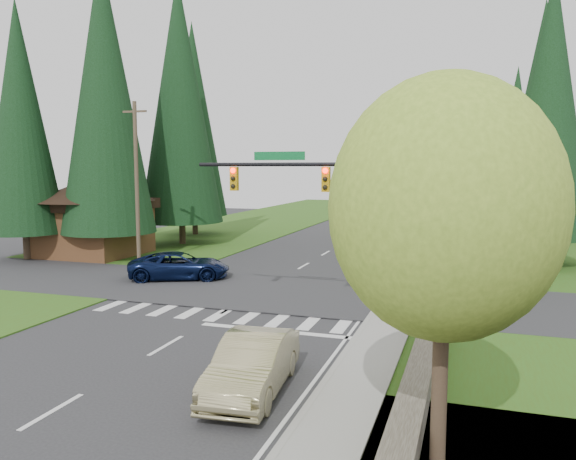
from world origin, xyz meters
The scene contains 34 objects.
ground centered at (0.00, 0.00, 0.00)m, with size 120.00×120.00×0.00m, color #28282B.
grass_east centered at (13.00, 20.00, 0.03)m, with size 14.00×110.00×0.06m, color #365416.
grass_west centered at (-13.00, 20.00, 0.03)m, with size 14.00×110.00×0.06m, color #365416.
cross_street centered at (0.00, 8.00, 0.00)m, with size 120.00×8.00×0.10m, color #28282B.
sidewalk_east centered at (6.90, 22.00, 0.07)m, with size 1.80×80.00×0.13m, color gray.
curb_east centered at (6.05, 22.00, 0.07)m, with size 0.20×80.00×0.13m, color gray.
stone_wall_south centered at (8.60, -3.00, 0.35)m, with size 0.70×14.00×0.70m, color #4C4438.
stone_wall_north centered at (8.60, 30.00, 0.35)m, with size 0.70×40.00×0.70m, color #4C4438.
traffic_signal centered at (4.37, 4.50, 4.98)m, with size 8.70×0.37×6.80m.
brown_building centered at (-15.00, 15.00, 3.14)m, with size 8.40×8.40×5.40m.
utility_pole centered at (-9.50, 12.00, 5.14)m, with size 1.60×0.24×10.00m.
decid_tree_0 centered at (9.20, 14.00, 5.60)m, with size 4.80×4.80×8.37m.
decid_tree_1 centered at (9.30, 21.00, 5.80)m, with size 5.20×5.20×8.80m.
decid_tree_2 centered at (9.10, 28.00, 5.93)m, with size 5.00×5.00×8.82m.
decid_tree_3 centered at (9.20, 35.00, 5.66)m, with size 5.00×5.00×8.55m.
decid_tree_4 centered at (9.30, 42.00, 6.06)m, with size 5.40×5.40×9.18m.
decid_tree_5 centered at (9.10, 49.00, 5.53)m, with size 4.80×4.80×8.30m.
decid_tree_6 centered at (9.20, 56.00, 5.86)m, with size 5.20×5.20×8.86m.
decid_tree_south centered at (9.30, -6.00, 5.27)m, with size 4.60×4.60×7.92m.
conifer_w_a centered at (-13.00, 14.00, 10.79)m, with size 6.12×6.12×19.80m.
conifer_w_b centered at (-16.00, 18.00, 9.79)m, with size 5.44×5.44×17.80m.
conifer_w_c centered at (-12.00, 22.00, 11.29)m, with size 6.46×6.46×20.80m.
conifer_w_d centered at (-18.00, 12.00, 9.29)m, with size 5.10×5.10×16.80m.
conifer_w_e centered at (-14.00, 28.00, 10.29)m, with size 5.78×5.78×18.80m.
conifer_e_a centered at (14.00, 20.00, 9.79)m, with size 5.44×5.44×17.80m.
conifer_e_b centered at (15.00, 34.00, 10.79)m, with size 6.12×6.12×19.80m.
conifer_e_c centered at (14.00, 48.00, 9.29)m, with size 5.10×5.10×16.80m.
sedan_champagne centered at (4.31, -3.79, 0.78)m, with size 1.65×4.73×1.56m, color tan.
suv_navy centered at (-5.23, 9.37, 0.75)m, with size 2.49×5.39×1.50m, color #0B1537.
parked_car_a centered at (5.53, 18.67, 0.77)m, with size 1.81×4.51×1.54m, color #A0A1A5.
parked_car_b centered at (5.60, 24.90, 0.64)m, with size 1.79×4.40×1.28m, color slate.
parked_car_c centered at (4.20, 30.37, 0.71)m, with size 1.51×4.34×1.43m, color silver.
parked_car_d centered at (5.60, 39.30, 0.78)m, with size 1.84×4.56×1.55m, color silver.
parked_car_e centered at (5.60, 43.72, 0.61)m, with size 1.72×4.24×1.23m, color silver.
Camera 1 is at (9.80, -17.42, 6.07)m, focal length 35.00 mm.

